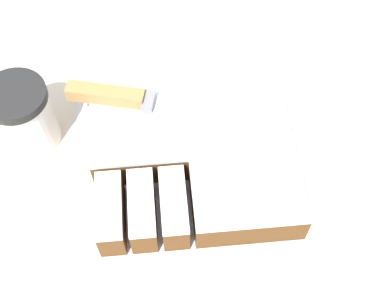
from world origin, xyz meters
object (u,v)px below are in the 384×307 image
(cake_board, at_px, (192,165))
(cake, at_px, (195,151))
(coffee_cup, at_px, (23,116))
(knife, at_px, (129,99))

(cake_board, bearing_deg, cake, 43.13)
(cake, height_order, coffee_cup, coffee_cup)
(coffee_cup, bearing_deg, cake, -15.92)
(cake, distance_m, knife, 0.12)
(cake_board, xyz_separation_m, knife, (-0.08, 0.07, 0.07))
(cake, bearing_deg, knife, 140.63)
(cake, relative_size, knife, 1.01)
(cake, relative_size, coffee_cup, 2.56)
(knife, distance_m, coffee_cup, 0.15)
(cake, bearing_deg, coffee_cup, 164.08)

